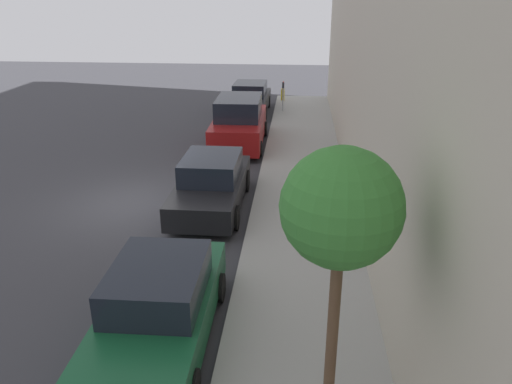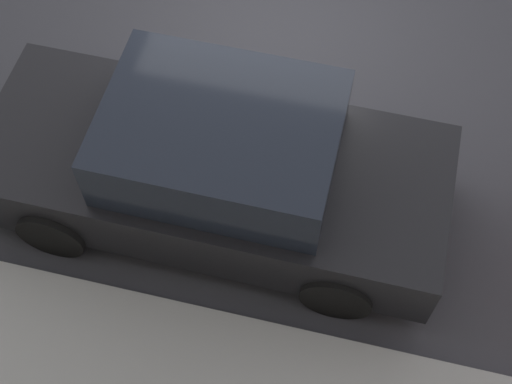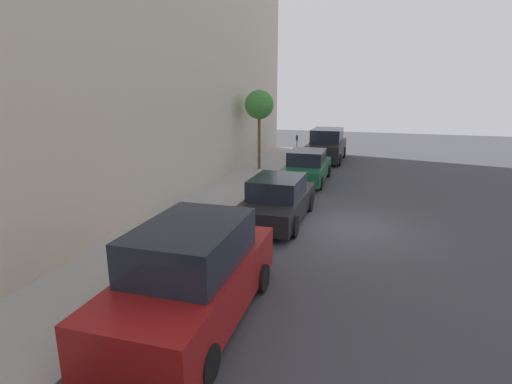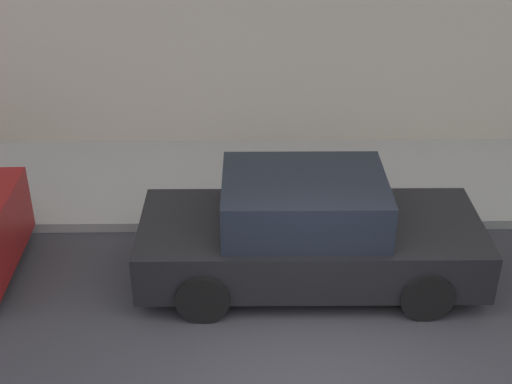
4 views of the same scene
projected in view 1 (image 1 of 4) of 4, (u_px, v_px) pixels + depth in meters
The scene contains 9 objects.
ground_plane at pixel (137, 203), 15.00m from camera, with size 60.00×60.00×0.00m, color #38383D.
sidewalk at pixel (302, 207), 14.58m from camera, with size 2.91×32.00×0.15m.
parked_sedan_second at pixel (159, 308), 8.88m from camera, with size 1.92×4.52×1.54m.
parked_sedan_third at pixel (211, 184), 14.50m from camera, with size 1.92×4.51×1.54m.
parked_suv_fourth at pixel (239, 123), 20.26m from camera, with size 2.08×4.84×1.98m.
parked_sedan_fifth at pixel (250, 99), 25.73m from camera, with size 1.92×4.53×1.54m.
parking_meter_far at pixel (283, 93), 25.40m from camera, with size 0.11×0.15×1.50m.
street_tree at pixel (341, 211), 6.00m from camera, with size 1.51×1.51×4.16m.
fire_hydrant at pixel (283, 94), 28.05m from camera, with size 0.20×0.20×0.69m.
Camera 1 is at (4.76, -13.40, 5.99)m, focal length 35.00 mm.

